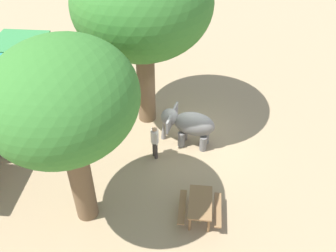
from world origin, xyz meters
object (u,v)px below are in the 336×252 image
person_handler (155,140)px  shade_tree_main (64,101)px  elephant (189,124)px  market_stall_teal (3,93)px  shade_tree_secondary (143,4)px  market_stall_green (24,65)px  wooden_bench (110,94)px  picnic_table_near (200,205)px

person_handler → shade_tree_main: bearing=-154.8°
elephant → market_stall_teal: 8.82m
shade_tree_main → shade_tree_secondary: (5.69, -1.41, 0.60)m
shade_tree_main → market_stall_green: 10.42m
wooden_bench → picnic_table_near: wooden_bench is taller
shade_tree_secondary → picnic_table_near: (-5.50, -2.55, -4.91)m
person_handler → wooden_bench: (3.72, 2.65, -0.48)m
market_stall_teal → picnic_table_near: bearing=-120.0°
shade_tree_main → shade_tree_secondary: 5.89m
shade_tree_secondary → elephant: bearing=-129.5°
shade_tree_main → market_stall_teal: size_ratio=2.63×
elephant → person_handler: size_ratio=1.46×
person_handler → market_stall_teal: size_ratio=0.64×
person_handler → shade_tree_main: 5.42m
wooden_bench → picnic_table_near: 8.01m
elephant → market_stall_green: bearing=-13.2°
wooden_bench → market_stall_green: 4.97m
picnic_table_near → market_stall_teal: size_ratio=0.61×
person_handler → wooden_bench: bearing=94.6°
shade_tree_secondary → market_stall_green: size_ratio=3.04×
person_handler → shade_tree_secondary: bearing=73.2°
wooden_bench → elephant: bearing=81.1°
person_handler → market_stall_green: market_stall_green is taller
shade_tree_main → market_stall_teal: 8.55m
person_handler → shade_tree_main: (-3.08, 2.07, 3.95)m
shade_tree_main → market_stall_green: (8.14, 5.31, -3.75)m
wooden_bench → shade_tree_main: bearing=30.5°
shade_tree_main → person_handler: bearing=-33.9°
person_handler → picnic_table_near: (-2.89, -1.89, -0.36)m
shade_tree_main → market_stall_green: shade_tree_main is taller
person_handler → market_stall_teal: market_stall_teal is taller
elephant → wooden_bench: (2.73, 3.96, -0.57)m
shade_tree_secondary → wooden_bench: 5.52m
shade_tree_secondary → wooden_bench: bearing=60.9°
shade_tree_main → market_stall_teal: (5.54, 5.31, -3.75)m
shade_tree_secondary → picnic_table_near: bearing=-155.1°
market_stall_teal → person_handler: bearing=-108.4°
shade_tree_secondary → picnic_table_near: shade_tree_secondary is taller
picnic_table_near → market_stall_teal: 10.72m
shade_tree_secondary → market_stall_green: 8.38m
shade_tree_secondary → market_stall_teal: 8.01m
person_handler → market_stall_green: (5.06, 7.38, 0.19)m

